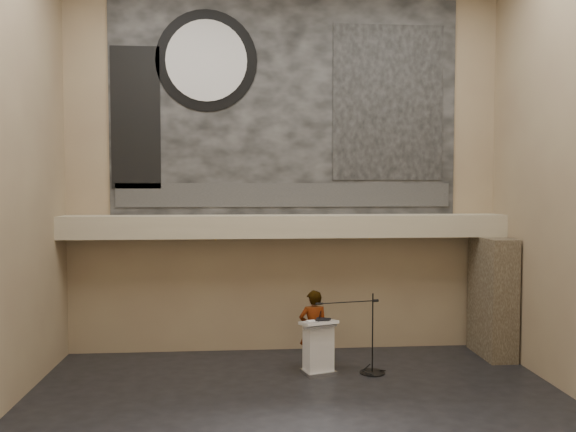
{
  "coord_description": "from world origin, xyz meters",
  "views": [
    {
      "loc": [
        -0.94,
        -9.05,
        3.84
      ],
      "look_at": [
        0.0,
        3.2,
        3.2
      ],
      "focal_mm": 35.0,
      "sensor_mm": 36.0,
      "label": 1
    }
  ],
  "objects": [
    {
      "name": "sprinkler_right",
      "position": [
        1.9,
        3.55,
        2.67
      ],
      "size": [
        0.04,
        0.04,
        0.06
      ],
      "primitive_type": "cylinder",
      "color": "#B2893D",
      "rests_on": "soffit"
    },
    {
      "name": "sprinkler_left",
      "position": [
        -1.6,
        3.55,
        2.67
      ],
      "size": [
        0.04,
        0.04,
        0.06
      ],
      "primitive_type": "cylinder",
      "color": "#B2893D",
      "rests_on": "soffit"
    },
    {
      "name": "binder",
      "position": [
        0.65,
        2.22,
        1.12
      ],
      "size": [
        0.35,
        0.31,
        0.04
      ],
      "primitive_type": "cube",
      "rotation": [
        0.0,
        0.0,
        -0.31
      ],
      "color": "black",
      "rests_on": "lectern"
    },
    {
      "name": "wall_front",
      "position": [
        0.0,
        -4.0,
        4.25
      ],
      "size": [
        10.0,
        0.02,
        8.5
      ],
      "primitive_type": "cube",
      "color": "#866F55",
      "rests_on": "floor"
    },
    {
      "name": "banner",
      "position": [
        0.0,
        3.97,
        5.7
      ],
      "size": [
        8.0,
        0.05,
        5.0
      ],
      "primitive_type": "cube",
      "color": "black",
      "rests_on": "wall_back"
    },
    {
      "name": "wall_back",
      "position": [
        0.0,
        4.0,
        4.25
      ],
      "size": [
        10.0,
        0.02,
        8.5
      ],
      "primitive_type": "cube",
      "color": "#866F55",
      "rests_on": "floor"
    },
    {
      "name": "banner_brick_print",
      "position": [
        -3.4,
        3.93,
        5.4
      ],
      "size": [
        1.1,
        0.02,
        3.2
      ],
      "primitive_type": "cube",
      "color": "black",
      "rests_on": "banner"
    },
    {
      "name": "banner_building_print",
      "position": [
        2.4,
        3.93,
        5.8
      ],
      "size": [
        2.6,
        0.02,
        3.6
      ],
      "primitive_type": "cube",
      "color": "black",
      "rests_on": "banner"
    },
    {
      "name": "papers",
      "position": [
        0.42,
        2.16,
        1.1
      ],
      "size": [
        0.25,
        0.3,
        0.0
      ],
      "primitive_type": "cube",
      "rotation": [
        0.0,
        0.0,
        0.31
      ],
      "color": "silver",
      "rests_on": "lectern"
    },
    {
      "name": "stone_pier",
      "position": [
        4.65,
        3.15,
        1.35
      ],
      "size": [
        0.6,
        1.4,
        2.7
      ],
      "primitive_type": "cube",
      "color": "#403527",
      "rests_on": "floor"
    },
    {
      "name": "banner_clock_rim",
      "position": [
        -1.8,
        3.93,
        6.7
      ],
      "size": [
        2.3,
        0.02,
        2.3
      ],
      "primitive_type": "cylinder",
      "rotation": [
        1.57,
        0.0,
        0.0
      ],
      "color": "black",
      "rests_on": "banner"
    },
    {
      "name": "banner_text_strip",
      "position": [
        0.0,
        3.93,
        3.65
      ],
      "size": [
        7.76,
        0.02,
        0.55
      ],
      "primitive_type": "cube",
      "color": "#2D2D2D",
      "rests_on": "banner"
    },
    {
      "name": "floor",
      "position": [
        0.0,
        0.0,
        0.0
      ],
      "size": [
        10.0,
        10.0,
        0.0
      ],
      "primitive_type": "plane",
      "color": "black",
      "rests_on": "ground"
    },
    {
      "name": "banner_clock_face",
      "position": [
        -1.8,
        3.91,
        6.7
      ],
      "size": [
        1.84,
        0.02,
        1.84
      ],
      "primitive_type": "cylinder",
      "rotation": [
        1.57,
        0.0,
        0.0
      ],
      "color": "silver",
      "rests_on": "banner"
    },
    {
      "name": "mic_stand",
      "position": [
        1.62,
        2.15,
        0.25
      ],
      "size": [
        1.46,
        0.52,
        1.66
      ],
      "rotation": [
        0.0,
        0.0,
        0.18
      ],
      "color": "black",
      "rests_on": "floor"
    },
    {
      "name": "speaker_person",
      "position": [
        0.49,
        2.54,
        0.84
      ],
      "size": [
        0.64,
        0.44,
        1.67
      ],
      "primitive_type": "imported",
      "rotation": [
        0.0,
        0.0,
        3.21
      ],
      "color": "white",
      "rests_on": "floor"
    },
    {
      "name": "soffit",
      "position": [
        0.0,
        3.6,
        2.95
      ],
      "size": [
        10.0,
        0.8,
        0.5
      ],
      "primitive_type": "cube",
      "color": "tan",
      "rests_on": "wall_back"
    },
    {
      "name": "lectern",
      "position": [
        0.55,
        2.2,
        0.55
      ],
      "size": [
        0.82,
        0.69,
        1.13
      ],
      "rotation": [
        0.0,
        0.0,
        0.32
      ],
      "color": "silver",
      "rests_on": "floor"
    }
  ]
}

